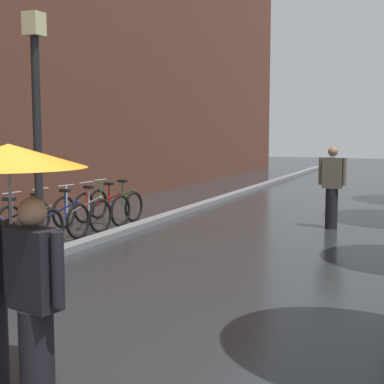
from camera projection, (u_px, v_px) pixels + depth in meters
The scene contains 10 objects.
kerb_strip at pixel (186, 210), 14.40m from camera, with size 0.30×36.00×0.12m, color slate.
parked_bicycle_2 at pixel (0, 230), 9.72m from camera, with size 1.16×0.83×0.96m.
parked_bicycle_3 at pixel (29, 224), 10.40m from camera, with size 1.14×0.80×0.96m.
parked_bicycle_4 at pixel (58, 218), 11.12m from camera, with size 1.13×0.78×0.96m.
parked_bicycle_5 at pixel (82, 213), 11.78m from camera, with size 1.17×0.85×0.96m.
parked_bicycle_6 at pixel (102, 208), 12.49m from camera, with size 1.15×0.81×0.96m.
parked_bicycle_7 at pixel (116, 204), 13.14m from camera, with size 1.14×0.79×0.96m.
couple_under_umbrella at pixel (10, 229), 4.24m from camera, with size 1.17×1.17×2.01m.
street_lamp_post at pixel (37, 122), 7.93m from camera, with size 0.24×0.24×3.72m.
pedestrian_walking_midground at pixel (332, 187), 11.98m from camera, with size 0.59×0.26×1.75m.
Camera 1 is at (2.55, -3.05, 2.11)m, focal length 52.71 mm.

